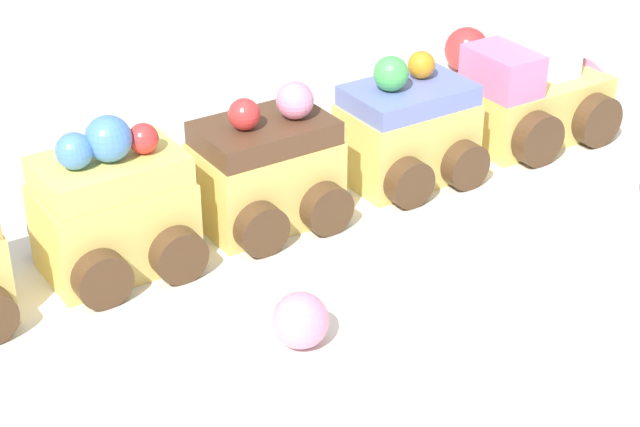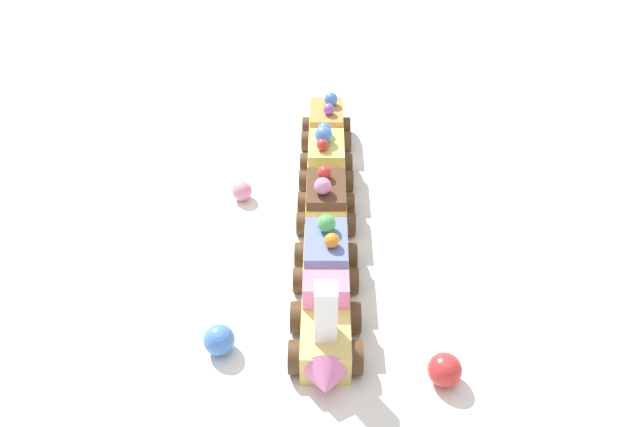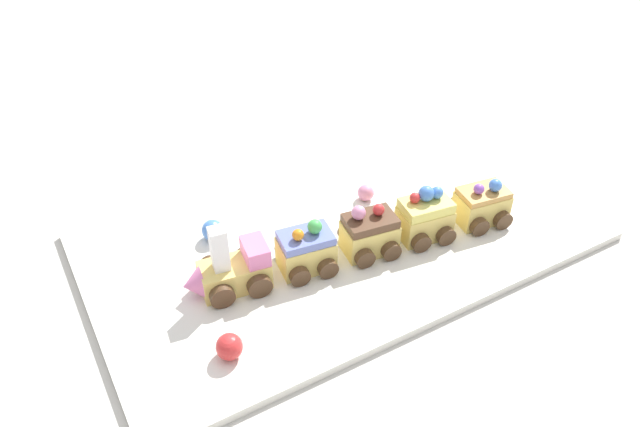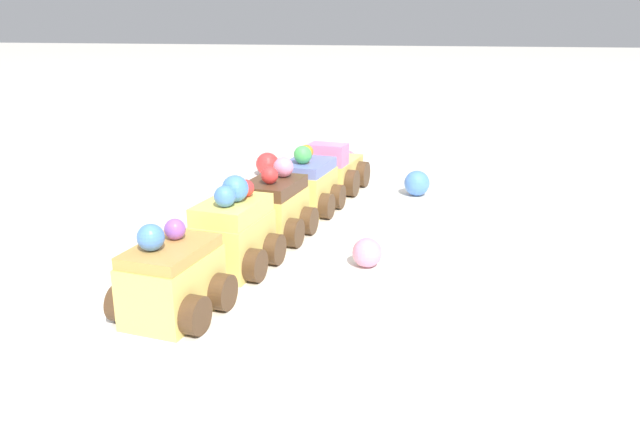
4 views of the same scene
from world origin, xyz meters
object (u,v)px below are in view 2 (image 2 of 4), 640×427
(gumball_blue, at_px, (219,340))
(cake_car_blueberry, at_px, (326,258))
(gumball_pink, at_px, (242,191))
(cake_train_locomotive, at_px, (326,335))
(gumball_red, at_px, (445,370))
(cake_car_caramel, at_px, (327,126))
(cake_car_lemon, at_px, (326,161))
(cake_car_chocolate, at_px, (326,204))

(gumball_blue, bearing_deg, cake_car_blueberry, 127.24)
(cake_car_blueberry, height_order, gumball_pink, cake_car_blueberry)
(cake_train_locomotive, bearing_deg, gumball_red, 74.12)
(cake_car_caramel, bearing_deg, gumball_blue, -15.29)
(gumball_blue, bearing_deg, cake_train_locomotive, 81.04)
(cake_train_locomotive, xyz_separation_m, cake_car_lemon, (-0.27, 0.04, 0.00))
(cake_train_locomotive, relative_size, gumball_blue, 3.79)
(cake_car_lemon, distance_m, cake_car_caramel, 0.09)
(cake_train_locomotive, distance_m, gumball_blue, 0.10)
(cake_car_blueberry, distance_m, gumball_blue, 0.14)
(gumball_red, bearing_deg, gumball_blue, -106.69)
(cake_train_locomotive, relative_size, gumball_pink, 4.53)
(cake_train_locomotive, height_order, gumball_red, cake_train_locomotive)
(cake_car_lemon, bearing_deg, gumball_blue, -19.97)
(gumball_blue, relative_size, gumball_pink, 1.20)
(cake_car_caramel, relative_size, gumball_pink, 3.03)
(cake_car_caramel, height_order, gumball_blue, cake_car_caramel)
(cake_car_chocolate, distance_m, gumball_blue, 0.22)
(gumball_red, relative_size, gumball_blue, 1.03)
(cake_car_blueberry, distance_m, gumball_red, 0.17)
(cake_car_blueberry, relative_size, cake_car_caramel, 1.00)
(cake_train_locomotive, bearing_deg, cake_car_caramel, 179.96)
(cake_car_chocolate, relative_size, cake_car_caramel, 1.00)
(cake_car_caramel, distance_m, gumball_blue, 0.38)
(cake_car_caramel, height_order, gumball_red, cake_car_caramel)
(cake_car_chocolate, xyz_separation_m, gumball_pink, (-0.06, -0.10, -0.01))
(cake_train_locomotive, relative_size, cake_car_caramel, 1.50)
(cake_car_blueberry, xyz_separation_m, gumball_red, (0.15, 0.09, -0.01))
(cake_car_lemon, distance_m, gumball_blue, 0.29)
(cake_car_blueberry, height_order, gumball_red, cake_car_blueberry)
(cake_car_caramel, height_order, gumball_pink, cake_car_caramel)
(cake_train_locomotive, xyz_separation_m, gumball_red, (0.04, 0.10, -0.01))
(gumball_red, distance_m, gumball_pink, 0.34)
(cake_car_blueberry, bearing_deg, cake_car_caramel, 179.97)
(cake_train_locomotive, height_order, gumball_blue, cake_train_locomotive)
(cake_car_chocolate, xyz_separation_m, gumball_blue, (0.18, -0.12, -0.01))
(cake_car_caramel, bearing_deg, cake_car_chocolate, -0.13)
(cake_car_lemon, xyz_separation_m, cake_car_caramel, (-0.09, 0.01, -0.00))
(gumball_pink, bearing_deg, cake_car_blueberry, 29.90)
(cake_car_blueberry, xyz_separation_m, cake_car_caramel, (-0.26, 0.04, -0.00))
(cake_train_locomotive, bearing_deg, cake_car_chocolate, -179.95)
(gumball_red, height_order, gumball_pink, gumball_red)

